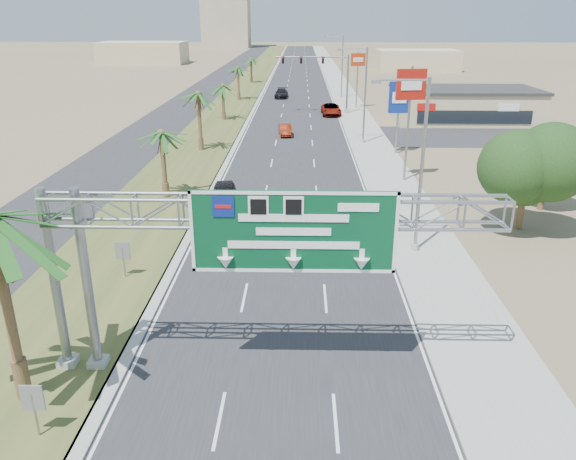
% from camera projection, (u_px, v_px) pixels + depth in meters
% --- Properties ---
extents(road, '(12.00, 300.00, 0.02)m').
position_uv_depth(road, '(298.00, 83.00, 115.42)').
color(road, '#28282B').
rests_on(road, ground).
extents(sidewalk_right, '(4.00, 300.00, 0.10)m').
position_uv_depth(sidewalk_right, '(339.00, 83.00, 115.23)').
color(sidewalk_right, '#9E9B93').
rests_on(sidewalk_right, ground).
extents(median_grass, '(7.00, 300.00, 0.12)m').
position_uv_depth(median_grass, '(249.00, 83.00, 115.62)').
color(median_grass, '#414C21').
rests_on(median_grass, ground).
extents(opposing_road, '(8.00, 300.00, 0.02)m').
position_uv_depth(opposing_road, '(215.00, 83.00, 115.79)').
color(opposing_road, '#28282B').
rests_on(opposing_road, ground).
extents(sign_gantry, '(16.75, 1.24, 7.50)m').
position_uv_depth(sign_gantry, '(250.00, 226.00, 19.85)').
color(sign_gantry, gray).
rests_on(sign_gantry, ground).
extents(palm_row_b, '(3.99, 3.99, 5.95)m').
position_uv_depth(palm_row_b, '(161.00, 134.00, 41.06)').
color(palm_row_b, brown).
rests_on(palm_row_b, ground).
extents(palm_row_c, '(3.99, 3.99, 6.75)m').
position_uv_depth(palm_row_c, '(198.00, 95.00, 55.72)').
color(palm_row_c, brown).
rests_on(palm_row_c, ground).
extents(palm_row_d, '(3.99, 3.99, 5.45)m').
position_uv_depth(palm_row_d, '(223.00, 86.00, 72.97)').
color(palm_row_d, brown).
rests_on(palm_row_d, ground).
extents(palm_row_e, '(3.99, 3.99, 6.15)m').
position_uv_depth(palm_row_e, '(238.00, 68.00, 90.47)').
color(palm_row_e, brown).
rests_on(palm_row_e, ground).
extents(palm_row_f, '(3.99, 3.99, 5.75)m').
position_uv_depth(palm_row_f, '(251.00, 59.00, 113.95)').
color(palm_row_f, brown).
rests_on(palm_row_f, ground).
extents(streetlight_near, '(3.27, 0.44, 10.00)m').
position_uv_depth(streetlight_near, '(418.00, 175.00, 31.43)').
color(streetlight_near, gray).
rests_on(streetlight_near, ground).
extents(streetlight_mid, '(3.27, 0.44, 10.00)m').
position_uv_depth(streetlight_mid, '(363.00, 100.00, 59.44)').
color(streetlight_mid, gray).
rests_on(streetlight_mid, ground).
extents(streetlight_far, '(3.27, 0.44, 10.00)m').
position_uv_depth(streetlight_far, '(341.00, 69.00, 93.05)').
color(streetlight_far, gray).
rests_on(streetlight_far, ground).
extents(signal_mast, '(10.28, 0.71, 8.00)m').
position_uv_depth(signal_mast, '(333.00, 78.00, 78.08)').
color(signal_mast, gray).
rests_on(signal_mast, ground).
extents(store_building, '(18.00, 10.00, 4.00)m').
position_uv_depth(store_building, '(464.00, 106.00, 73.16)').
color(store_building, '#CBB989').
rests_on(store_building, ground).
extents(oak_near, '(4.50, 4.50, 6.80)m').
position_uv_depth(oak_near, '(529.00, 161.00, 35.06)').
color(oak_near, brown).
rests_on(oak_near, ground).
extents(oak_far, '(3.50, 3.50, 5.60)m').
position_uv_depth(oak_far, '(549.00, 157.00, 38.99)').
color(oak_far, brown).
rests_on(oak_far, ground).
extents(median_signback_a, '(0.75, 0.08, 2.08)m').
position_uv_depth(median_signback_a, '(33.00, 402.00, 17.98)').
color(median_signback_a, gray).
rests_on(median_signback_a, ground).
extents(median_signback_b, '(0.75, 0.08, 2.08)m').
position_uv_depth(median_signback_b, '(123.00, 253.00, 29.20)').
color(median_signback_b, gray).
rests_on(median_signback_b, ground).
extents(tower_distant, '(20.00, 16.00, 35.00)m').
position_uv_depth(tower_distant, '(226.00, 4.00, 240.56)').
color(tower_distant, tan).
rests_on(tower_distant, ground).
extents(building_distant_left, '(24.00, 14.00, 6.00)m').
position_uv_depth(building_distant_left, '(143.00, 53.00, 162.00)').
color(building_distant_left, '#CBB989').
rests_on(building_distant_left, ground).
extents(building_distant_right, '(20.00, 12.00, 5.00)m').
position_uv_depth(building_distant_right, '(417.00, 60.00, 141.90)').
color(building_distant_right, '#CBB989').
rests_on(building_distant_right, ground).
extents(car_left_lane, '(2.27, 4.55, 1.49)m').
position_uv_depth(car_left_lane, '(225.00, 193.00, 41.58)').
color(car_left_lane, black).
rests_on(car_left_lane, ground).
extents(car_mid_lane, '(1.79, 3.98, 1.27)m').
position_uv_depth(car_mid_lane, '(285.00, 130.00, 64.89)').
color(car_mid_lane, '#661A09').
rests_on(car_mid_lane, ground).
extents(car_right_lane, '(2.73, 5.63, 1.54)m').
position_uv_depth(car_right_lane, '(331.00, 110.00, 78.18)').
color(car_right_lane, gray).
rests_on(car_right_lane, ground).
extents(car_far, '(2.27, 5.16, 1.47)m').
position_uv_depth(car_far, '(281.00, 93.00, 94.71)').
color(car_far, black).
rests_on(car_far, ground).
extents(pole_sign_red_near, '(2.42, 0.71, 9.33)m').
position_uv_depth(pole_sign_red_near, '(411.00, 92.00, 44.57)').
color(pole_sign_red_near, gray).
rests_on(pole_sign_red_near, ground).
extents(pole_sign_blue, '(2.02, 0.51, 7.30)m').
position_uv_depth(pole_sign_blue, '(399.00, 100.00, 54.51)').
color(pole_sign_blue, gray).
rests_on(pole_sign_blue, ground).
extents(pole_sign_red_far, '(2.18, 0.97, 8.12)m').
position_uv_depth(pole_sign_red_far, '(358.00, 64.00, 81.97)').
color(pole_sign_red_far, gray).
rests_on(pole_sign_red_far, ground).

